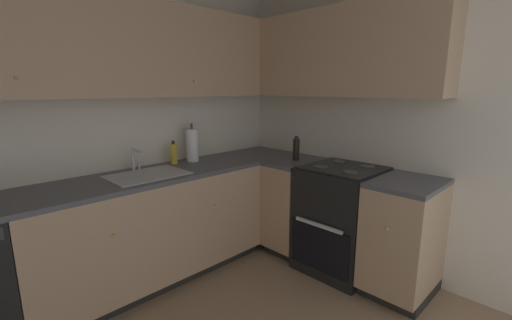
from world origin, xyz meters
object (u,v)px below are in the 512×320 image
(oven_range, at_px, (341,218))
(soap_bottle, at_px, (174,154))
(oil_bottle, at_px, (296,149))
(paper_towel_roll, at_px, (192,145))

(oven_range, height_order, soap_bottle, soap_bottle)
(soap_bottle, relative_size, oil_bottle, 0.93)
(oven_range, distance_m, oil_bottle, 0.74)
(oven_range, bearing_deg, oil_bottle, 92.18)
(soap_bottle, bearing_deg, paper_towel_roll, -6.15)
(oven_range, xyz_separation_m, soap_bottle, (-0.92, 1.16, 0.54))
(paper_towel_roll, xyz_separation_m, oil_bottle, (0.72, -0.64, -0.05))
(oven_range, xyz_separation_m, paper_towel_roll, (-0.74, 1.14, 0.60))
(paper_towel_roll, bearing_deg, oil_bottle, -41.77)
(oven_range, distance_m, soap_bottle, 1.58)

